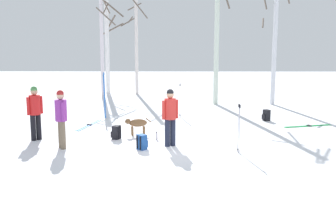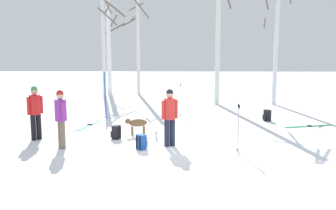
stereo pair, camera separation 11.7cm
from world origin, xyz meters
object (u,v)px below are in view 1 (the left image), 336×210
Objects in this scene: ski_poles_0 at (180,99)px; birch_tree_3 at (217,29)px; ski_pair_lying_1 at (89,125)px; water_bottle_0 at (157,136)px; person_1 at (170,114)px; dog at (137,124)px; ski_poles_1 at (239,127)px; person_2 at (61,115)px; backpack_1 at (116,132)px; birch_tree_1 at (108,45)px; backpack_2 at (266,115)px; ski_pair_planted_0 at (104,95)px; backpack_0 at (142,142)px; person_0 at (35,110)px; birch_tree_0 at (102,39)px; birch_tree_4 at (275,38)px; ski_pair_lying_0 at (308,126)px; birch_tree_2 at (136,37)px.

birch_tree_3 is at bearing 60.64° from ski_poles_0.
water_bottle_0 is (2.61, -2.13, 0.11)m from ski_pair_lying_1.
dog is (-1.12, 1.40, -0.59)m from person_1.
ski_poles_1 is at bearing -19.86° from person_1.
ski_poles_0 is at bearing 77.99° from water_bottle_0.
ski_pair_lying_1 is 8.23m from birch_tree_3.
backpack_1 is (1.42, 1.12, -0.77)m from person_2.
person_2 is 12.53m from birch_tree_1.
dog is at bearing -153.55° from backpack_2.
ski_pair_planted_0 is 8.00m from birch_tree_1.
ski_pair_planted_0 is 4.23× the size of backpack_0.
dog is 1.81m from backpack_0.
ski_pair_lying_1 is (1.21, 2.18, -0.97)m from person_0.
birch_tree_0 is at bearing -95.37° from birch_tree_1.
ski_pair_lying_1 is 1.40× the size of ski_poles_0.
backpack_0 reaches higher than ski_pair_lying_1.
birch_tree_0 is at bearing 108.66° from water_bottle_0.
person_0 is 1.00× the size of person_2.
birch_tree_4 is at bearing 37.97° from person_0.
ski_poles_0 is at bearing 76.49° from backpack_0.
backpack_0 reaches higher than ski_pair_lying_0.
backpack_1 is 0.07× the size of birch_tree_4.
water_bottle_0 is at bearing 20.83° from person_2.
birch_tree_3 is at bearing -34.52° from birch_tree_1.
birch_tree_3 is (2.69, 7.22, 3.59)m from water_bottle_0.
person_0 is 1.47m from person_2.
ski_poles_1 is 3.14× the size of backpack_0.
backpack_0 is 0.07× the size of birch_tree_4.
birch_tree_3 reaches higher than backpack_0.
ski_poles_0 is at bearing -60.95° from birch_tree_1.
ski_pair_planted_0 is 6.95m from birch_tree_0.
backpack_2 is 11.48m from birch_tree_1.
birch_tree_2 reaches higher than backpack_0.
birch_tree_1 reaches higher than backpack_1.
ski_poles_1 is 0.22× the size of birch_tree_0.
water_bottle_0 is at bearing -159.54° from ski_pair_lying_0.
ski_pair_lying_1 is at bearing -147.91° from birch_tree_4.
birch_tree_4 reaches higher than ski_poles_1.
person_2 is at bearing -86.44° from birch_tree_0.
ski_pair_lying_1 is (-0.35, -1.52, -0.91)m from ski_pair_planted_0.
birch_tree_0 is 0.89× the size of birch_tree_3.
person_1 is 6.63× the size of water_bottle_0.
backpack_1 is at bearing -88.58° from birch_tree_2.
ski_pair_planted_0 is at bearing 111.35° from backpack_0.
ski_pair_planted_0 is at bearing -95.36° from birch_tree_2.
birch_tree_0 is 1.29m from birch_tree_1.
birch_tree_0 is at bearing 161.97° from birch_tree_4.
backpack_1 is at bearing 38.23° from person_2.
person_2 is at bearing -92.09° from ski_pair_lying_1.
ski_pair_planted_0 is 0.29× the size of birch_tree_2.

